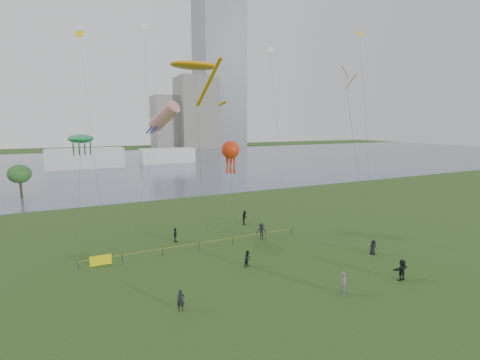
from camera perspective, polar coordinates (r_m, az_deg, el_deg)
name	(u,v)px	position (r m, az deg, el deg)	size (l,w,h in m)	color
ground_plane	(294,298)	(29.26, 8.92, -18.66)	(400.00, 400.00, 0.00)	#1E3912
lake	(125,164)	(122.85, -18.37, 2.48)	(400.00, 120.00, 0.08)	slate
tower	(219,39)	(209.38, -3.53, 22.10)	(24.00, 24.00, 120.00)	slate
building_mid	(196,113)	(193.09, -7.21, 10.84)	(20.00, 20.00, 38.00)	slate
building_low	(168,122)	(194.89, -11.70, 9.24)	(16.00, 18.00, 28.00)	gray
pavilion_left	(86,158)	(116.70, -23.99, 3.28)	(22.00, 8.00, 6.00)	silver
pavilion_right	(167,156)	(123.13, -11.83, 3.93)	(18.00, 7.00, 5.00)	silver
fence	(142,254)	(37.42, -15.84, -11.56)	(24.07, 0.07, 1.05)	black
kite_flyer	(344,283)	(30.31, 16.68, -15.94)	(0.68, 0.45, 1.87)	slate
spectator_a	(248,259)	(34.20, 1.30, -12.78)	(0.78, 0.61, 1.60)	black
spectator_b	(261,231)	(41.82, 3.54, -8.37)	(1.25, 0.72, 1.94)	black
spectator_c	(175,235)	(41.45, -10.58, -8.87)	(0.98, 0.41, 1.68)	black
spectator_d	(373,247)	(39.73, 21.00, -10.23)	(0.77, 0.50, 1.58)	black
spectator_e	(402,270)	(34.52, 25.02, -13.22)	(1.75, 0.56, 1.89)	black
spectator_f	(181,300)	(27.36, -9.69, -18.90)	(0.58, 0.38, 1.59)	black
spectator_g	(245,218)	(47.59, 0.80, -6.18)	(0.92, 0.72, 1.89)	black
kite_stingray	(195,66)	(40.71, -7.43, 18.08)	(5.55, 10.21, 20.41)	#3F3F42
kite_windsock	(164,117)	(44.01, -12.34, 10.13)	(7.87, 8.22, 16.33)	#3F3F42
kite_creature	(81,139)	(42.27, -24.68, 6.15)	(2.68, 11.31, 12.45)	#3F3F42
kite_octopus	(231,150)	(42.33, -1.56, 4.90)	(2.44, 4.57, 11.58)	#3F3F42
kite_delta	(347,84)	(36.23, 17.17, 14.86)	(6.31, 11.48, 19.22)	#3F3F42
small_kites	(215,36)	(44.06, -4.15, 22.49)	(29.86, 13.63, 3.14)	yellow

